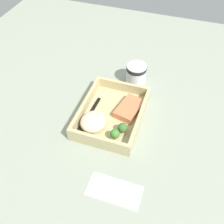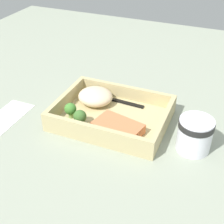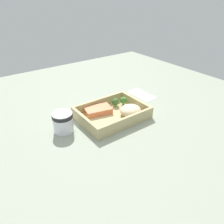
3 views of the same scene
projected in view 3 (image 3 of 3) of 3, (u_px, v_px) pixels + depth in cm
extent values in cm
cube|color=gray|center=(112.00, 119.00, 94.51)|extent=(160.00, 160.00, 2.00)
cube|color=tan|center=(112.00, 116.00, 93.72)|extent=(27.92, 20.94, 1.20)
cube|color=tan|center=(127.00, 121.00, 85.56)|extent=(27.92, 1.20, 3.81)
cube|color=tan|center=(99.00, 103.00, 99.39)|extent=(27.92, 1.20, 3.81)
cube|color=tan|center=(85.00, 121.00, 85.64)|extent=(1.20, 18.54, 3.81)
cube|color=tan|center=(136.00, 103.00, 99.31)|extent=(1.20, 18.54, 3.81)
cube|color=#DF7648|center=(98.00, 110.00, 94.56)|extent=(12.40, 9.14, 2.46)
ellipsoid|color=beige|center=(130.00, 110.00, 92.75)|extent=(9.36, 8.66, 4.18)
cylinder|color=#8BAE60|center=(115.00, 105.00, 100.21)|extent=(1.24, 1.24, 1.29)
sphere|color=#3F6A2D|center=(115.00, 102.00, 99.44)|extent=(3.27, 3.27, 3.27)
cylinder|color=#87AB5B|center=(123.00, 104.00, 100.80)|extent=(1.16, 1.16, 1.74)
sphere|color=#438130|center=(123.00, 100.00, 99.94)|extent=(3.06, 3.06, 3.06)
cube|color=black|center=(124.00, 122.00, 88.44)|extent=(12.44, 1.70, 0.44)
cube|color=black|center=(139.00, 116.00, 92.20)|extent=(3.50, 2.36, 0.44)
cylinder|color=white|center=(63.00, 122.00, 83.29)|extent=(7.62, 7.62, 7.94)
cylinder|color=black|center=(62.00, 116.00, 81.87)|extent=(7.85, 7.85, 1.43)
cube|color=white|center=(142.00, 94.00, 113.86)|extent=(7.43, 15.31, 0.24)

